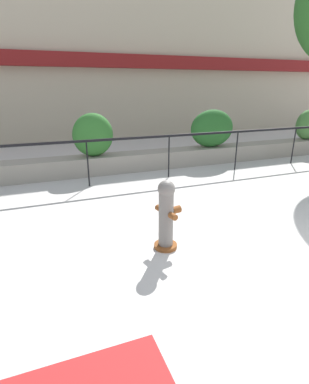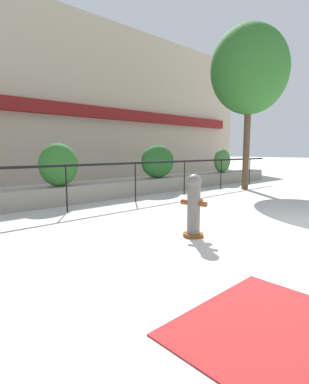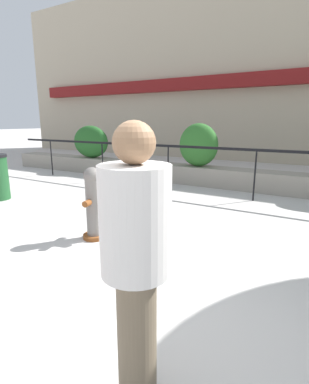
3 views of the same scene
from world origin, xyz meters
name	(u,v)px [view 2 (image 2 of 3)]	position (x,y,z in m)	size (l,w,h in m)	color
building_facade	(33,94)	(0.00, 11.98, 3.99)	(30.00, 1.36, 8.00)	tan
planter_wall_low	(113,190)	(0.00, 6.00, 0.25)	(18.00, 0.70, 0.50)	gray
fence_railing_segment	(135,167)	(0.00, 4.90, 1.02)	(15.00, 0.05, 1.15)	black
hedge_bush_1	(59,165)	(-1.79, 6.00, 1.08)	(1.11, 0.67, 1.17)	#2D6B28
hedge_bush_2	(158,162)	(1.96, 6.00, 1.08)	(1.46, 0.70, 1.16)	#235B23
hedge_bush_3	(222,161)	(5.95, 6.00, 1.03)	(0.99, 0.56, 1.05)	#427538
fire_hydrant	(194,205)	(-1.55, 1.46, 0.55)	(0.46, 0.48, 1.08)	brown
street_tree	(250,71)	(4.89, 4.21, 4.38)	(3.03, 2.72, 5.98)	brown
tactile_warning_pad	(294,338)	(-3.18, -0.91, 0.01)	(1.65, 1.65, 0.01)	#B22323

